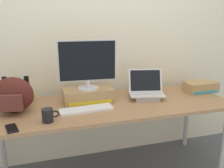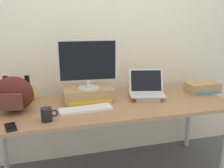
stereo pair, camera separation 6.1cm
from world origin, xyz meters
TOP-DOWN VIEW (x-y plane):
  - back_wall at (0.00, 0.47)m, footprint 7.00×0.10m
  - desk at (0.00, 0.00)m, footprint 2.08×0.74m
  - toner_box_yellow at (-0.19, 0.12)m, footprint 0.44×0.21m
  - desktop_monitor at (-0.19, 0.12)m, footprint 0.51×0.19m
  - open_laptop at (0.35, 0.06)m, footprint 0.36×0.29m
  - external_keyboard at (-0.25, -0.10)m, footprint 0.44×0.16m
  - messenger_backpack at (-0.81, 0.04)m, footprint 0.35×0.28m
  - coffee_mug at (-0.56, -0.23)m, footprint 0.13×0.08m
  - cell_phone at (-0.80, -0.28)m, footprint 0.10×0.16m
  - plush_toy at (-0.70, 0.27)m, footprint 0.10×0.10m
  - toner_box_cyan at (0.96, 0.09)m, footprint 0.32×0.18m

SIDE VIEW (x-z plane):
  - desk at x=0.00m, z-range 0.30..1.02m
  - cell_phone at x=-0.80m, z-range 0.72..0.74m
  - external_keyboard at x=-0.25m, z-range 0.72..0.75m
  - toner_box_cyan at x=0.96m, z-range 0.72..0.82m
  - coffee_mug at x=-0.56m, z-range 0.72..0.83m
  - open_laptop at x=0.35m, z-range 0.65..0.91m
  - plush_toy at x=-0.70m, z-range 0.72..0.83m
  - toner_box_yellow at x=-0.19m, z-range 0.72..0.84m
  - messenger_backpack at x=-0.81m, z-range 0.72..1.01m
  - desktop_monitor at x=-0.19m, z-range 0.85..1.28m
  - back_wall at x=0.00m, z-range 0.00..2.60m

